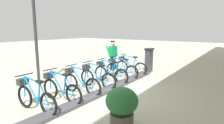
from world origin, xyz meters
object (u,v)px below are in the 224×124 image
object	(u,v)px
bike_docked_3	(96,77)
bike_docked_4	(80,82)
bike_docked_2	(109,73)
worker_near_rack	(113,55)
bike_docked_1	(120,69)
bike_docked_5	(60,88)
planter_bush	(122,105)
bike_docked_0	(130,66)
lamp_post	(35,21)
bike_docked_6	(34,97)
payment_kiosk	(149,60)

from	to	relation	value
bike_docked_3	bike_docked_4	world-z (taller)	same
bike_docked_2	worker_near_rack	distance (m)	2.14
bike_docked_2	worker_near_rack	world-z (taller)	worker_near_rack
bike_docked_1	bike_docked_4	xyz separation A→B (m)	(0.00, 2.65, 0.00)
bike_docked_3	bike_docked_5	size ratio (longest dim) A/B	1.00
planter_bush	bike_docked_2	bearing A→B (deg)	-49.26
bike_docked_0	worker_near_rack	size ratio (longest dim) A/B	1.04
bike_docked_1	planter_bush	size ratio (longest dim) A/B	1.77
worker_near_rack	planter_bush	distance (m)	5.82
bike_docked_5	worker_near_rack	distance (m)	4.59
bike_docked_0	bike_docked_1	xyz separation A→B (m)	(0.00, 0.88, 0.00)
bike_docked_0	bike_docked_4	world-z (taller)	same
bike_docked_3	worker_near_rack	size ratio (longest dim) A/B	1.04
bike_docked_0	lamp_post	xyz separation A→B (m)	(2.19, 3.75, 2.18)
bike_docked_0	bike_docked_2	bearing A→B (deg)	90.00
bike_docked_6	bike_docked_1	bearing A→B (deg)	-90.00
bike_docked_3	lamp_post	xyz separation A→B (m)	(2.19, 1.10, 2.18)
bike_docked_6	planter_bush	world-z (taller)	bike_docked_6
bike_docked_5	bike_docked_6	world-z (taller)	same
payment_kiosk	bike_docked_3	distance (m)	3.73
worker_near_rack	bike_docked_2	bearing A→B (deg)	120.95
bike_docked_3	lamp_post	size ratio (longest dim) A/B	0.43
bike_docked_4	planter_bush	world-z (taller)	bike_docked_4
bike_docked_2	bike_docked_6	bearing A→B (deg)	90.00
bike_docked_1	lamp_post	distance (m)	4.21
bike_docked_1	bike_docked_6	world-z (taller)	same
bike_docked_0	lamp_post	world-z (taller)	lamp_post
bike_docked_4	bike_docked_1	bearing A→B (deg)	-90.00
bike_docked_1	bike_docked_2	size ratio (longest dim) A/B	1.00
planter_bush	lamp_post	bearing A→B (deg)	-10.46
payment_kiosk	bike_docked_6	bearing A→B (deg)	84.84
lamp_post	bike_docked_0	bearing A→B (deg)	-120.31
worker_near_rack	lamp_post	size ratio (longest dim) A/B	0.42
bike_docked_2	bike_docked_6	world-z (taller)	same
bike_docked_1	lamp_post	bearing A→B (deg)	52.59
bike_docked_0	bike_docked_5	size ratio (longest dim) A/B	1.00
bike_docked_5	lamp_post	distance (m)	3.16
bike_docked_2	planter_bush	distance (m)	3.74
bike_docked_5	worker_near_rack	world-z (taller)	worker_near_rack
bike_docked_2	bike_docked_5	distance (m)	2.65
bike_docked_0	bike_docked_2	size ratio (longest dim) A/B	1.00
payment_kiosk	planter_bush	size ratio (longest dim) A/B	1.32
bike_docked_4	bike_docked_2	bearing A→B (deg)	-90.00
bike_docked_6	bike_docked_4	bearing A→B (deg)	-90.00
bike_docked_1	worker_near_rack	bearing A→B (deg)	-40.20
bike_docked_5	worker_near_rack	xyz separation A→B (m)	(1.07, -4.44, 0.48)
bike_docked_6	planter_bush	bearing A→B (deg)	-164.06
bike_docked_6	planter_bush	size ratio (longest dim) A/B	1.77
payment_kiosk	planter_bush	bearing A→B (deg)	108.39
bike_docked_3	bike_docked_1	bearing A→B (deg)	-90.00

